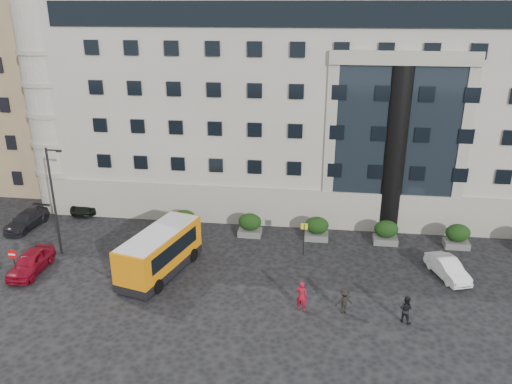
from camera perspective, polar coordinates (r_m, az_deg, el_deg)
ground at (r=32.85m, az=-4.75°, el=-10.70°), size 120.00×120.00×0.00m
civic_building at (r=50.01m, az=7.16°, el=11.27°), size 44.00×24.00×18.00m
entrance_column at (r=39.53m, az=15.53°, el=4.43°), size 1.80×1.80×13.00m
apartment_near at (r=56.63m, az=-25.51°, el=11.59°), size 14.00×14.00×20.00m
apartment_far at (r=73.58m, az=-20.18°, el=14.78°), size 13.00×13.00×22.00m
hedge_a at (r=40.02m, az=-8.11°, el=-3.30°), size 1.80×1.26×1.84m
hedge_b at (r=39.01m, az=-0.70°, el=-3.74°), size 1.80×1.26×1.84m
hedge_c at (r=38.69m, az=6.97°, el=-4.12°), size 1.80×1.26×1.84m
hedge_d at (r=39.05m, az=14.63°, el=-4.43°), size 1.80×1.26×1.84m
hedge_e at (r=40.10m, az=22.03°, el=-4.66°), size 1.80×1.26×1.84m
street_lamp at (r=37.60m, az=-22.07°, el=-0.63°), size 1.16×0.18×8.00m
bus_stop_sign at (r=35.82m, az=5.51°, el=-4.76°), size 0.50×0.08×2.52m
no_entry_sign at (r=36.07m, az=-26.00°, el=-6.88°), size 0.64×0.16×2.32m
minibus at (r=34.13m, az=-10.94°, el=-6.59°), size 4.23×7.53×2.98m
red_truck at (r=53.89m, az=-19.24°, el=2.90°), size 3.71×6.35×3.22m
parked_car_a at (r=37.27m, az=-24.34°, el=-7.31°), size 1.87×4.34×1.46m
parked_car_c at (r=44.58m, az=-24.75°, el=-2.94°), size 2.23×4.57×1.28m
parked_car_d at (r=46.44m, az=-18.55°, el=-1.12°), size 2.83×5.02×1.32m
white_taxi at (r=35.82m, az=21.05°, el=-8.13°), size 2.55×4.12×1.28m
pedestrian_a at (r=30.14m, az=5.23°, el=-11.74°), size 0.80×0.64×1.90m
pedestrian_b at (r=30.31m, az=16.73°, el=-12.71°), size 1.01×0.94×1.66m
pedestrian_c at (r=30.31m, az=10.02°, el=-12.17°), size 1.14×0.87×1.57m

